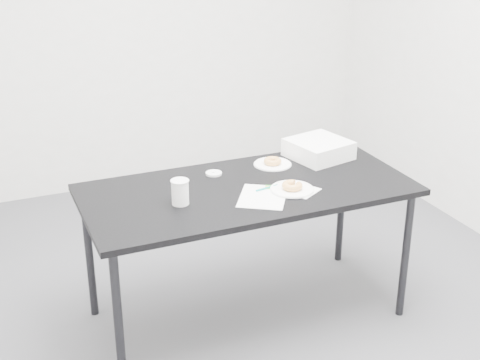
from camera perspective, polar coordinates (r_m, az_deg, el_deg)
name	(u,v)px	position (r m, az deg, el deg)	size (l,w,h in m)	color
floor	(219,310)	(3.84, -1.79, -11.01)	(4.00, 4.00, 0.00)	#45464A
wall_back	(118,14)	(5.17, -10.39, 13.72)	(4.00, 0.02, 2.70)	white
table	(248,197)	(3.46, 0.65, -1.48)	(1.70, 0.80, 0.77)	black
scorecard	(263,197)	(3.32, 1.95, -1.44)	(0.23, 0.29, 0.00)	white
logo_patch	(270,187)	(3.43, 2.54, -0.61)	(0.05, 0.05, 0.00)	green
pen	(267,188)	(3.41, 2.31, -0.68)	(0.01, 0.01, 0.13)	#0D9091
napkin	(301,190)	(3.40, 5.22, -0.88)	(0.16, 0.16, 0.00)	white
plate_near	(292,189)	(3.40, 4.46, -0.80)	(0.22, 0.22, 0.01)	white
donut_near	(292,186)	(3.39, 4.48, -0.48)	(0.11, 0.11, 0.04)	#CC8D40
plate_far	(273,164)	(3.72, 2.79, 1.35)	(0.21, 0.21, 0.01)	white
donut_far	(273,161)	(3.72, 2.80, 1.62)	(0.10, 0.10, 0.03)	#CC8D40
coffee_cup	(180,192)	(3.23, -5.13, -1.03)	(0.08, 0.08, 0.13)	white
cup_lid	(214,173)	(3.59, -2.25, 0.57)	(0.09, 0.09, 0.01)	white
bakery_box	(319,149)	(3.84, 6.73, 2.65)	(0.30, 0.30, 0.10)	white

